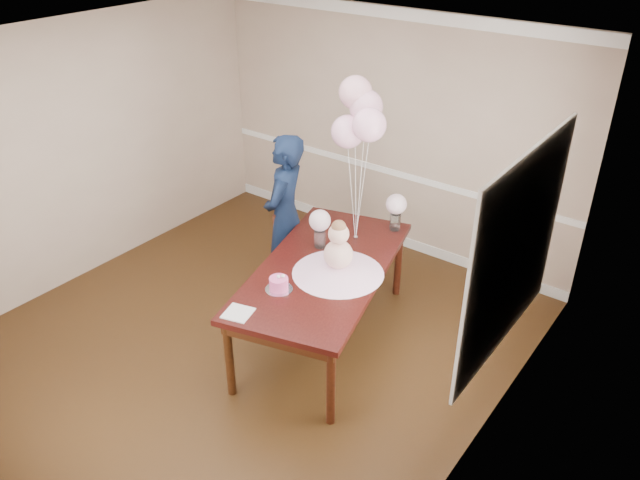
# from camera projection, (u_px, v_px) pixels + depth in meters

# --- Properties ---
(floor) EXTENTS (4.50, 5.00, 0.00)m
(floor) POSITION_uv_depth(u_px,v_px,m) (243.00, 342.00, 5.89)
(floor) COLOR black
(floor) RESTS_ON ground
(ceiling) EXTENTS (4.50, 5.00, 0.02)m
(ceiling) POSITION_uv_depth(u_px,v_px,m) (221.00, 52.00, 4.55)
(ceiling) COLOR silver
(ceiling) RESTS_ON wall_back
(wall_back) EXTENTS (4.50, 0.02, 2.70)m
(wall_back) POSITION_uv_depth(u_px,v_px,m) (389.00, 133.00, 6.96)
(wall_back) COLOR tan
(wall_back) RESTS_ON floor
(wall_left) EXTENTS (0.02, 5.00, 2.70)m
(wall_left) POSITION_uv_depth(u_px,v_px,m) (74.00, 155.00, 6.39)
(wall_left) COLOR tan
(wall_left) RESTS_ON floor
(wall_right) EXTENTS (0.02, 5.00, 2.70)m
(wall_right) POSITION_uv_depth(u_px,v_px,m) (485.00, 311.00, 4.05)
(wall_right) COLOR tan
(wall_right) RESTS_ON floor
(chair_rail_trim) EXTENTS (4.50, 0.02, 0.07)m
(chair_rail_trim) POSITION_uv_depth(u_px,v_px,m) (386.00, 171.00, 7.18)
(chair_rail_trim) COLOR white
(chair_rail_trim) RESTS_ON wall_back
(crown_molding) EXTENTS (4.50, 0.02, 0.12)m
(crown_molding) POSITION_uv_depth(u_px,v_px,m) (395.00, 13.00, 6.32)
(crown_molding) COLOR white
(crown_molding) RESTS_ON wall_back
(baseboard_trim) EXTENTS (4.50, 0.02, 0.12)m
(baseboard_trim) POSITION_uv_depth(u_px,v_px,m) (382.00, 234.00, 7.59)
(baseboard_trim) COLOR silver
(baseboard_trim) RESTS_ON floor
(window_frame) EXTENTS (0.02, 1.66, 1.56)m
(window_frame) POSITION_uv_depth(u_px,v_px,m) (516.00, 252.00, 4.31)
(window_frame) COLOR silver
(window_frame) RESTS_ON wall_right
(window_blinds) EXTENTS (0.01, 1.50, 1.40)m
(window_blinds) POSITION_uv_depth(u_px,v_px,m) (513.00, 251.00, 4.32)
(window_blinds) COLOR white
(window_blinds) RESTS_ON wall_right
(dining_table_top) EXTENTS (1.58, 2.33, 0.05)m
(dining_table_top) POSITION_uv_depth(u_px,v_px,m) (323.00, 269.00, 5.57)
(dining_table_top) COLOR black
(dining_table_top) RESTS_ON table_leg_fl
(table_apron) EXTENTS (1.45, 2.20, 0.11)m
(table_apron) POSITION_uv_depth(u_px,v_px,m) (323.00, 276.00, 5.61)
(table_apron) COLOR black
(table_apron) RESTS_ON table_leg_fl
(table_leg_fl) EXTENTS (0.09, 0.09, 0.75)m
(table_leg_fl) POSITION_uv_depth(u_px,v_px,m) (229.00, 359.00, 5.12)
(table_leg_fl) COLOR black
(table_leg_fl) RESTS_ON floor
(table_leg_fr) EXTENTS (0.09, 0.09, 0.75)m
(table_leg_fr) POSITION_uv_depth(u_px,v_px,m) (331.00, 387.00, 4.84)
(table_leg_fr) COLOR black
(table_leg_fr) RESTS_ON floor
(table_leg_bl) EXTENTS (0.09, 0.09, 0.75)m
(table_leg_bl) POSITION_uv_depth(u_px,v_px,m) (318.00, 247.00, 6.71)
(table_leg_bl) COLOR black
(table_leg_bl) RESTS_ON floor
(table_leg_br) EXTENTS (0.09, 0.09, 0.75)m
(table_leg_br) POSITION_uv_depth(u_px,v_px,m) (398.00, 263.00, 6.42)
(table_leg_br) COLOR black
(table_leg_br) RESTS_ON floor
(baby_skirt) EXTENTS (0.99, 0.99, 0.11)m
(baby_skirt) POSITION_uv_depth(u_px,v_px,m) (338.00, 268.00, 5.44)
(baby_skirt) COLOR #F3B3DA
(baby_skirt) RESTS_ON dining_table_top
(baby_torso) EXTENTS (0.26, 0.26, 0.26)m
(baby_torso) POSITION_uv_depth(u_px,v_px,m) (338.00, 254.00, 5.37)
(baby_torso) COLOR pink
(baby_torso) RESTS_ON baby_skirt
(baby_head) EXTENTS (0.18, 0.18, 0.18)m
(baby_head) POSITION_uv_depth(u_px,v_px,m) (339.00, 234.00, 5.27)
(baby_head) COLOR beige
(baby_head) RESTS_ON baby_torso
(baby_hair) EXTENTS (0.13, 0.13, 0.13)m
(baby_hair) POSITION_uv_depth(u_px,v_px,m) (339.00, 227.00, 5.24)
(baby_hair) COLOR brown
(baby_hair) RESTS_ON baby_head
(cake_platter) EXTENTS (0.29, 0.29, 0.01)m
(cake_platter) POSITION_uv_depth(u_px,v_px,m) (279.00, 289.00, 5.24)
(cake_platter) COLOR silver
(cake_platter) RESTS_ON dining_table_top
(birthday_cake) EXTENTS (0.20, 0.20, 0.11)m
(birthday_cake) POSITION_uv_depth(u_px,v_px,m) (279.00, 284.00, 5.21)
(birthday_cake) COLOR #EE4B9B
(birthday_cake) RESTS_ON cake_platter
(cake_flower_a) EXTENTS (0.03, 0.03, 0.03)m
(cake_flower_a) POSITION_uv_depth(u_px,v_px,m) (278.00, 277.00, 5.18)
(cake_flower_a) COLOR white
(cake_flower_a) RESTS_ON birthday_cake
(cake_flower_b) EXTENTS (0.03, 0.03, 0.03)m
(cake_flower_b) POSITION_uv_depth(u_px,v_px,m) (283.00, 276.00, 5.18)
(cake_flower_b) COLOR white
(cake_flower_b) RESTS_ON birthday_cake
(rose_vase_near) EXTENTS (0.13, 0.13, 0.17)m
(rose_vase_near) POSITION_uv_depth(u_px,v_px,m) (320.00, 239.00, 5.83)
(rose_vase_near) COLOR white
(rose_vase_near) RESTS_ON dining_table_top
(roses_near) EXTENTS (0.20, 0.20, 0.20)m
(roses_near) POSITION_uv_depth(u_px,v_px,m) (320.00, 220.00, 5.73)
(roses_near) COLOR beige
(roses_near) RESTS_ON rose_vase_near
(rose_vase_far) EXTENTS (0.13, 0.13, 0.17)m
(rose_vase_far) POSITION_uv_depth(u_px,v_px,m) (395.00, 222.00, 6.12)
(rose_vase_far) COLOR silver
(rose_vase_far) RESTS_ON dining_table_top
(roses_far) EXTENTS (0.20, 0.20, 0.20)m
(roses_far) POSITION_uv_depth(u_px,v_px,m) (396.00, 204.00, 6.03)
(roses_far) COLOR silver
(roses_far) RESTS_ON rose_vase_far
(napkin) EXTENTS (0.26, 0.26, 0.01)m
(napkin) POSITION_uv_depth(u_px,v_px,m) (238.00, 313.00, 4.95)
(napkin) COLOR white
(napkin) RESTS_ON dining_table_top
(balloon_weight) EXTENTS (0.05, 0.05, 0.02)m
(balloon_weight) POSITION_uv_depth(u_px,v_px,m) (356.00, 238.00, 5.99)
(balloon_weight) COLOR silver
(balloon_weight) RESTS_ON dining_table_top
(balloon_a) EXTENTS (0.30, 0.30, 0.30)m
(balloon_a) POSITION_uv_depth(u_px,v_px,m) (348.00, 132.00, 5.51)
(balloon_a) COLOR #EBA6C4
(balloon_a) RESTS_ON balloon_ribbon_a
(balloon_b) EXTENTS (0.30, 0.30, 0.30)m
(balloon_b) POSITION_uv_depth(u_px,v_px,m) (369.00, 125.00, 5.34)
(balloon_b) COLOR #F1ABCB
(balloon_b) RESTS_ON balloon_ribbon_b
(balloon_c) EXTENTS (0.30, 0.30, 0.30)m
(balloon_c) POSITION_uv_depth(u_px,v_px,m) (366.00, 106.00, 5.45)
(balloon_c) COLOR #D899B1
(balloon_c) RESTS_ON balloon_ribbon_c
(balloon_d) EXTENTS (0.30, 0.30, 0.30)m
(balloon_d) POSITION_uv_depth(u_px,v_px,m) (356.00, 92.00, 5.44)
(balloon_d) COLOR #D798A6
(balloon_d) RESTS_ON balloon_ribbon_d
(balloon_ribbon_a) EXTENTS (0.10, 0.03, 0.89)m
(balloon_ribbon_a) POSITION_uv_depth(u_px,v_px,m) (352.00, 195.00, 5.79)
(balloon_ribbon_a) COLOR white
(balloon_ribbon_a) RESTS_ON balloon_weight
(balloon_ribbon_b) EXTENTS (0.12, 0.03, 0.99)m
(balloon_ribbon_b) POSITION_uv_depth(u_px,v_px,m) (362.00, 192.00, 5.71)
(balloon_ribbon_b) COLOR white
(balloon_ribbon_b) RESTS_ON balloon_weight
(balloon_ribbon_c) EXTENTS (0.01, 0.10, 1.10)m
(balloon_ribbon_c) POSITION_uv_depth(u_px,v_px,m) (360.00, 183.00, 5.76)
(balloon_ribbon_c) COLOR white
(balloon_ribbon_c) RESTS_ON balloon_weight
(balloon_ribbon_d) EXTENTS (0.11, 0.09, 1.21)m
(balloon_ribbon_d) POSITION_uv_depth(u_px,v_px,m) (355.00, 177.00, 5.76)
(balloon_ribbon_d) COLOR white
(balloon_ribbon_d) RESTS_ON balloon_weight
(dining_chair_seat) EXTENTS (0.49, 0.49, 0.05)m
(dining_chair_seat) POSITION_uv_depth(u_px,v_px,m) (298.00, 255.00, 6.50)
(dining_chair_seat) COLOR black
(dining_chair_seat) RESTS_ON chair_leg_fl
(chair_leg_fl) EXTENTS (0.04, 0.04, 0.39)m
(chair_leg_fl) POSITION_uv_depth(u_px,v_px,m) (278.00, 277.00, 6.52)
(chair_leg_fl) COLOR #36190E
(chair_leg_fl) RESTS_ON floor
(chair_leg_fr) EXTENTS (0.04, 0.04, 0.39)m
(chair_leg_fr) POSITION_uv_depth(u_px,v_px,m) (307.00, 283.00, 6.42)
(chair_leg_fr) COLOR #3C1B10
(chair_leg_fr) RESTS_ON floor
(chair_leg_bl) EXTENTS (0.04, 0.04, 0.39)m
(chair_leg_bl) POSITION_uv_depth(u_px,v_px,m) (290.00, 261.00, 6.79)
(chair_leg_bl) COLOR #35170E
(chair_leg_bl) RESTS_ON floor
(chair_leg_br) EXTENTS (0.04, 0.04, 0.39)m
(chair_leg_br) POSITION_uv_depth(u_px,v_px,m) (318.00, 267.00, 6.69)
(chair_leg_br) COLOR #3E1A11
(chair_leg_br) RESTS_ON floor
(chair_back_post_l) EXTENTS (0.04, 0.04, 0.50)m
(chair_back_post_l) POSITION_uv_depth(u_px,v_px,m) (275.00, 237.00, 6.29)
(chair_back_post_l) COLOR #3E1A10
(chair_back_post_l) RESTS_ON dining_chair_seat
(chair_back_post_r) EXTENTS (0.04, 0.04, 0.50)m
(chair_back_post_r) POSITION_uv_depth(u_px,v_px,m) (288.00, 223.00, 6.56)
(chair_back_post_r) COLOR #33160E
(chair_back_post_r) RESTS_ON dining_chair_seat
(chair_slat_low) EXTENTS (0.12, 0.35, 0.05)m
(chair_slat_low) POSITION_uv_depth(u_px,v_px,m) (282.00, 239.00, 6.48)
(chair_slat_low) COLOR #37180F
(chair_slat_low) RESTS_ON dining_chair_seat
(chair_slat_mid) EXTENTS (0.12, 0.35, 0.05)m
(chair_slat_mid) POSITION_uv_depth(u_px,v_px,m) (282.00, 227.00, 6.41)
(chair_slat_mid) COLOR #3A2110
(chair_slat_mid) RESTS_ON dining_chair_seat
(chair_slat_top) EXTENTS (0.12, 0.35, 0.05)m
(chair_slat_top) POSITION_uv_depth(u_px,v_px,m) (281.00, 214.00, 6.34)
(chair_slat_top) COLOR #3D1B10
(chair_slat_top) RESTS_ON dining_chair_seat
(woman) EXTENTS (0.59, 0.72, 1.72)m
(woman) POSITION_uv_depth(u_px,v_px,m) (285.00, 216.00, 6.28)
(woman) COLOR black
(woman) RESTS_ON floor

